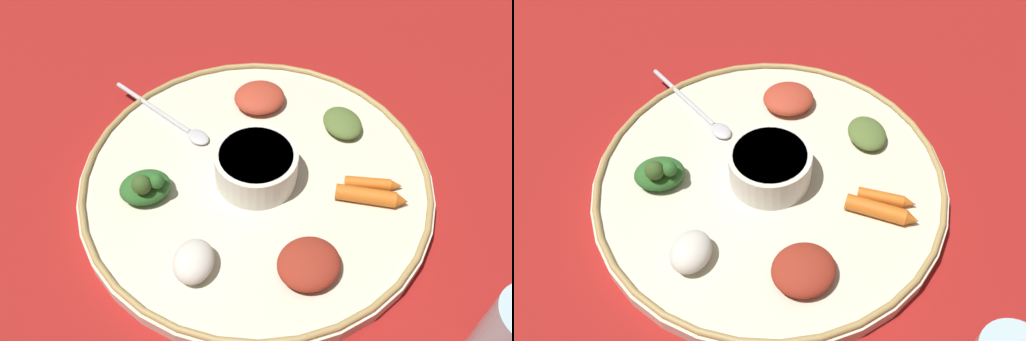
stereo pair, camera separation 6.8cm
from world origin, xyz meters
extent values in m
plane|color=maroon|center=(0.00, 0.00, 0.00)|extent=(2.40, 2.40, 0.00)
cylinder|color=beige|center=(0.00, 0.00, 0.01)|extent=(0.45, 0.45, 0.02)
torus|color=tan|center=(0.00, 0.00, 0.02)|extent=(0.45, 0.45, 0.01)
cylinder|color=silver|center=(0.00, 0.00, 0.04)|extent=(0.11, 0.11, 0.05)
cylinder|color=#99471E|center=(0.00, 0.00, 0.06)|extent=(0.09, 0.09, 0.01)
ellipsoid|color=silver|center=(0.10, 0.03, 0.03)|extent=(0.04, 0.03, 0.01)
cylinder|color=silver|center=(0.19, 0.05, 0.02)|extent=(0.15, 0.05, 0.01)
ellipsoid|color=#2D6628|center=(0.06, 0.13, 0.04)|extent=(0.07, 0.08, 0.03)
sphere|color=#385623|center=(0.04, 0.14, 0.06)|extent=(0.02, 0.02, 0.02)
sphere|color=#2D6628|center=(0.04, 0.12, 0.06)|extent=(0.02, 0.02, 0.02)
cylinder|color=orange|center=(-0.11, -0.09, 0.03)|extent=(0.07, 0.07, 0.02)
cone|color=orange|center=(-0.14, -0.12, 0.03)|extent=(0.02, 0.02, 0.02)
cylinder|color=orange|center=(-0.09, -0.11, 0.03)|extent=(0.05, 0.05, 0.02)
cone|color=orange|center=(-0.11, -0.14, 0.03)|extent=(0.02, 0.02, 0.01)
ellipsoid|color=silver|center=(-0.07, 0.13, 0.04)|extent=(0.07, 0.07, 0.03)
ellipsoid|color=maroon|center=(-0.14, 0.03, 0.03)|extent=(0.07, 0.07, 0.03)
ellipsoid|color=#567033|center=(0.01, -0.15, 0.03)|extent=(0.07, 0.06, 0.02)
ellipsoid|color=#B73D28|center=(0.11, -0.08, 0.03)|extent=(0.09, 0.09, 0.03)
cylinder|color=silver|center=(-0.33, -0.07, 0.06)|extent=(0.06, 0.06, 0.12)
camera|label=1|loc=(-0.36, 0.25, 0.56)|focal=37.88mm
camera|label=2|loc=(-0.39, 0.19, 0.56)|focal=37.88mm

